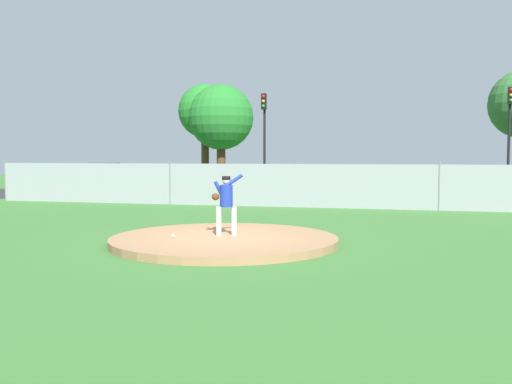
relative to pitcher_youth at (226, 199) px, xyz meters
name	(u,v)px	position (x,y,z in m)	size (l,w,h in m)	color
ground_plane	(276,218)	(0.03, 5.77, -1.09)	(80.00, 80.00, 0.00)	#386B2D
asphalt_strip	(312,199)	(0.03, 14.27, -1.08)	(44.00, 7.00, 0.01)	#2B2B2D
pitchers_mound	(224,240)	(0.03, -0.23, -0.99)	(5.56, 5.56, 0.18)	#99704C
pitcher_youth	(226,199)	(0.00, 0.00, 0.00)	(0.82, 0.32, 1.54)	silver
baseball	(173,236)	(-1.13, -0.67, -0.87)	(0.07, 0.07, 0.07)	white
chainlink_fence	(297,186)	(0.03, 9.77, -0.18)	(28.45, 0.07, 1.91)	gray
parked_car_teal	(412,185)	(4.77, 14.09, -0.33)	(1.88, 4.18, 1.58)	#146066
parked_car_silver	(269,183)	(-2.10, 13.94, -0.30)	(1.87, 4.02, 1.64)	#B7BABF
parked_car_charcoal	(199,182)	(-5.87, 14.05, -0.28)	(1.95, 4.11, 1.72)	#232328
parked_car_navy	(95,180)	(-11.84, 13.94, -0.25)	(2.18, 4.40, 1.76)	#161E4C
parked_car_white	(151,182)	(-8.80, 14.62, -0.33)	(2.13, 4.50, 1.56)	silver
traffic_cone_orange	(345,197)	(1.78, 12.58, -0.82)	(0.40, 0.40, 0.55)	orange
traffic_light_near	(264,126)	(-3.36, 18.11, 2.75)	(0.28, 0.46, 5.70)	black
traffic_light_far	(510,123)	(9.80, 18.75, 2.79)	(0.28, 0.46, 5.76)	black
tree_bushy_near	(205,112)	(-8.64, 22.86, 4.03)	(3.63, 3.63, 7.00)	#4C331E
tree_slender_far	(221,118)	(-7.11, 21.67, 3.53)	(4.25, 4.25, 6.78)	#4C331E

